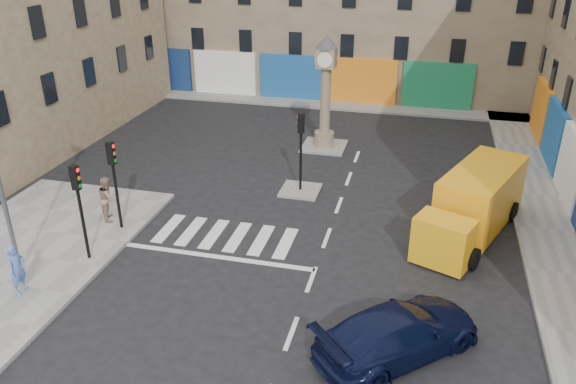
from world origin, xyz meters
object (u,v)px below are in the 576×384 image
at_px(traffic_light_left_near, 79,198).
at_px(pedestrian_blue, 17,269).
at_px(traffic_light_island, 301,140).
at_px(clock_pillar, 326,86).
at_px(navy_sedan, 399,332).
at_px(yellow_van, 474,204).
at_px(pedestrian_tan, 108,198).
at_px(traffic_light_left_far, 114,172).

distance_m(traffic_light_left_near, pedestrian_blue, 3.10).
xyz_separation_m(traffic_light_left_near, traffic_light_island, (6.30, 7.80, -0.03)).
bearing_deg(clock_pillar, traffic_light_left_near, -114.55).
distance_m(navy_sedan, yellow_van, 8.40).
bearing_deg(traffic_light_left_near, clock_pillar, 65.45).
xyz_separation_m(navy_sedan, pedestrian_tan, (-12.32, 5.27, 0.34)).
xyz_separation_m(traffic_light_left_near, yellow_van, (13.89, 5.75, -1.36)).
bearing_deg(traffic_light_island, traffic_light_left_far, -139.40).
xyz_separation_m(traffic_light_left_far, pedestrian_blue, (-1.00, -4.87, -1.57)).
distance_m(clock_pillar, yellow_van, 11.30).
height_order(traffic_light_left_far, pedestrian_blue, traffic_light_left_far).
relative_size(traffic_light_island, yellow_van, 0.51).
height_order(navy_sedan, pedestrian_blue, pedestrian_blue).
height_order(clock_pillar, yellow_van, clock_pillar).
bearing_deg(yellow_van, pedestrian_tan, -146.92).
relative_size(traffic_light_left_near, pedestrian_tan, 1.96).
xyz_separation_m(traffic_light_left_far, clock_pillar, (6.30, 11.40, 0.93)).
distance_m(traffic_light_island, pedestrian_blue, 12.70).
height_order(navy_sedan, yellow_van, yellow_van).
xyz_separation_m(traffic_light_left_far, traffic_light_island, (6.30, 5.40, -0.03)).
height_order(traffic_light_island, pedestrian_tan, traffic_light_island).
bearing_deg(traffic_light_left_near, pedestrian_tan, 105.33).
bearing_deg(pedestrian_blue, clock_pillar, -20.86).
bearing_deg(yellow_van, pedestrian_blue, -128.66).
bearing_deg(navy_sedan, traffic_light_left_far, 24.27).
distance_m(traffic_light_left_near, traffic_light_island, 10.03).
distance_m(clock_pillar, pedestrian_blue, 18.01).
bearing_deg(navy_sedan, yellow_van, -60.16).
bearing_deg(pedestrian_tan, traffic_light_island, -84.10).
relative_size(pedestrian_blue, pedestrian_tan, 0.95).
relative_size(traffic_light_left_far, clock_pillar, 0.61).
height_order(traffic_light_left_near, yellow_van, traffic_light_left_near).
distance_m(traffic_light_left_near, yellow_van, 15.10).
relative_size(traffic_light_left_near, clock_pillar, 0.61).
bearing_deg(pedestrian_blue, traffic_light_left_near, -18.75).
xyz_separation_m(traffic_light_left_far, yellow_van, (13.89, 3.35, -1.36)).
height_order(pedestrian_blue, pedestrian_tan, pedestrian_tan).
xyz_separation_m(navy_sedan, pedestrian_blue, (-12.50, -0.19, 0.29)).
xyz_separation_m(clock_pillar, pedestrian_blue, (-7.30, -16.27, -2.50)).
height_order(traffic_light_left_near, pedestrian_blue, traffic_light_left_near).
xyz_separation_m(clock_pillar, navy_sedan, (5.20, -16.08, -2.79)).
height_order(clock_pillar, pedestrian_tan, clock_pillar).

